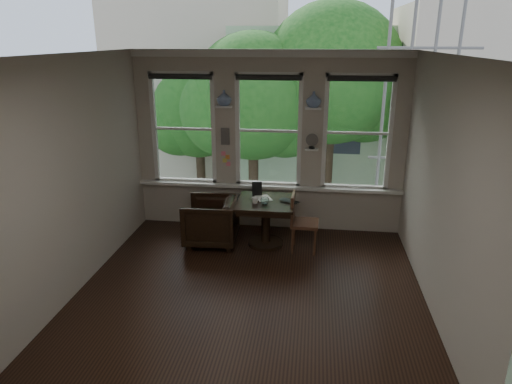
# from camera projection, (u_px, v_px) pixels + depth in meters

# --- Properties ---
(ground) EXTENTS (4.50, 4.50, 0.00)m
(ground) POSITION_uv_depth(u_px,v_px,m) (250.00, 290.00, 6.03)
(ground) COLOR black
(ground) RESTS_ON ground
(ceiling) EXTENTS (4.50, 4.50, 0.00)m
(ceiling) POSITION_uv_depth(u_px,v_px,m) (249.00, 54.00, 5.07)
(ceiling) COLOR silver
(ceiling) RESTS_ON ground
(wall_back) EXTENTS (4.50, 0.00, 4.50)m
(wall_back) POSITION_uv_depth(u_px,v_px,m) (269.00, 142.00, 7.66)
(wall_back) COLOR #B8AD9D
(wall_back) RESTS_ON ground
(wall_front) EXTENTS (4.50, 0.00, 4.50)m
(wall_front) POSITION_uv_depth(u_px,v_px,m) (208.00, 272.00, 3.44)
(wall_front) COLOR #B8AD9D
(wall_front) RESTS_ON ground
(wall_left) EXTENTS (0.00, 4.50, 4.50)m
(wall_left) POSITION_uv_depth(u_px,v_px,m) (76.00, 176.00, 5.82)
(wall_left) COLOR #B8AD9D
(wall_left) RESTS_ON ground
(wall_right) EXTENTS (0.00, 4.50, 4.50)m
(wall_right) POSITION_uv_depth(u_px,v_px,m) (442.00, 190.00, 5.28)
(wall_right) COLOR #B8AD9D
(wall_right) RESTS_ON ground
(window_left) EXTENTS (1.10, 0.12, 1.90)m
(window_left) POSITION_uv_depth(u_px,v_px,m) (184.00, 129.00, 7.77)
(window_left) COLOR white
(window_left) RESTS_ON ground
(window_center) EXTENTS (1.10, 0.12, 1.90)m
(window_center) POSITION_uv_depth(u_px,v_px,m) (269.00, 131.00, 7.60)
(window_center) COLOR white
(window_center) RESTS_ON ground
(window_right) EXTENTS (1.10, 0.12, 1.90)m
(window_right) POSITION_uv_depth(u_px,v_px,m) (357.00, 133.00, 7.42)
(window_right) COLOR white
(window_right) RESTS_ON ground
(shelf_left) EXTENTS (0.26, 0.16, 0.03)m
(shelf_left) POSITION_uv_depth(u_px,v_px,m) (224.00, 107.00, 7.46)
(shelf_left) COLOR white
(shelf_left) RESTS_ON ground
(shelf_right) EXTENTS (0.26, 0.16, 0.03)m
(shelf_right) POSITION_uv_depth(u_px,v_px,m) (313.00, 108.00, 7.29)
(shelf_right) COLOR white
(shelf_right) RESTS_ON ground
(intercom) EXTENTS (0.14, 0.06, 0.28)m
(intercom) POSITION_uv_depth(u_px,v_px,m) (225.00, 136.00, 7.65)
(intercom) COLOR #59544F
(intercom) RESTS_ON ground
(sticky_notes) EXTENTS (0.16, 0.01, 0.24)m
(sticky_notes) POSITION_uv_depth(u_px,v_px,m) (226.00, 156.00, 7.77)
(sticky_notes) COLOR pink
(sticky_notes) RESTS_ON ground
(desk_fan) EXTENTS (0.20, 0.20, 0.24)m
(desk_fan) POSITION_uv_depth(u_px,v_px,m) (312.00, 143.00, 7.45)
(desk_fan) COLOR #59544F
(desk_fan) RESTS_ON ground
(vase_left) EXTENTS (0.24, 0.24, 0.25)m
(vase_left) POSITION_uv_depth(u_px,v_px,m) (224.00, 98.00, 7.42)
(vase_left) COLOR silver
(vase_left) RESTS_ON shelf_left
(vase_right) EXTENTS (0.24, 0.24, 0.25)m
(vase_right) POSITION_uv_depth(u_px,v_px,m) (314.00, 99.00, 7.24)
(vase_right) COLOR silver
(vase_right) RESTS_ON shelf_right
(table) EXTENTS (0.90, 0.90, 0.75)m
(table) POSITION_uv_depth(u_px,v_px,m) (266.00, 223.00, 7.25)
(table) COLOR black
(table) RESTS_ON ground
(armchair_left) EXTENTS (0.87, 0.84, 0.76)m
(armchair_left) POSITION_uv_depth(u_px,v_px,m) (211.00, 221.00, 7.31)
(armchair_left) COLOR black
(armchair_left) RESTS_ON ground
(cushion_red) EXTENTS (0.45, 0.45, 0.06)m
(cushion_red) POSITION_uv_depth(u_px,v_px,m) (211.00, 217.00, 7.29)
(cushion_red) COLOR maroon
(cushion_red) RESTS_ON armchair_left
(side_chair_right) EXTENTS (0.43, 0.43, 0.92)m
(side_chair_right) POSITION_uv_depth(u_px,v_px,m) (305.00, 223.00, 7.04)
(side_chair_right) COLOR #442718
(side_chair_right) RESTS_ON ground
(laptop) EXTENTS (0.40, 0.37, 0.03)m
(laptop) POSITION_uv_depth(u_px,v_px,m) (287.00, 202.00, 7.03)
(laptop) COLOR black
(laptop) RESTS_ON table
(mug) EXTENTS (0.11, 0.11, 0.10)m
(mug) POSITION_uv_depth(u_px,v_px,m) (255.00, 200.00, 7.01)
(mug) COLOR white
(mug) RESTS_ON table
(drinking_glass) EXTENTS (0.13, 0.13, 0.10)m
(drinking_glass) POSITION_uv_depth(u_px,v_px,m) (265.00, 201.00, 6.96)
(drinking_glass) COLOR white
(drinking_glass) RESTS_ON table
(tablet) EXTENTS (0.17, 0.11, 0.22)m
(tablet) POSITION_uv_depth(u_px,v_px,m) (257.00, 189.00, 7.36)
(tablet) COLOR black
(tablet) RESTS_ON table
(papers) EXTENTS (0.32, 0.36, 0.00)m
(papers) POSITION_uv_depth(u_px,v_px,m) (264.00, 198.00, 7.25)
(papers) COLOR silver
(papers) RESTS_ON table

